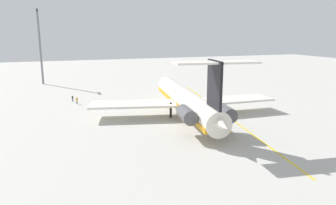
{
  "coord_description": "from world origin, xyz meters",
  "views": [
    {
      "loc": [
        -60.27,
        33.28,
        18.04
      ],
      "look_at": [
        2.59,
        10.73,
        3.22
      ],
      "focal_mm": 33.87,
      "sensor_mm": 36.0,
      "label": 1
    }
  ],
  "objects_px": {
    "main_jetliner": "(187,100)",
    "ground_crew_near_tail": "(73,98)",
    "ground_crew_near_nose": "(77,100)",
    "light_mast": "(40,44)"
  },
  "relations": [
    {
      "from": "main_jetliner",
      "to": "ground_crew_near_tail",
      "type": "distance_m",
      "value": 33.23
    },
    {
      "from": "ground_crew_near_nose",
      "to": "light_mast",
      "type": "relative_size",
      "value": 0.07
    },
    {
      "from": "main_jetliner",
      "to": "light_mast",
      "type": "bearing_deg",
      "value": 35.05
    },
    {
      "from": "main_jetliner",
      "to": "ground_crew_near_nose",
      "type": "xyz_separation_m",
      "value": [
        21.46,
        21.58,
        -2.62
      ]
    },
    {
      "from": "ground_crew_near_nose",
      "to": "light_mast",
      "type": "distance_m",
      "value": 40.78
    },
    {
      "from": "ground_crew_near_nose",
      "to": "light_mast",
      "type": "height_order",
      "value": "light_mast"
    },
    {
      "from": "ground_crew_near_nose",
      "to": "ground_crew_near_tail",
      "type": "bearing_deg",
      "value": 177.62
    },
    {
      "from": "ground_crew_near_tail",
      "to": "light_mast",
      "type": "bearing_deg",
      "value": 34.31
    },
    {
      "from": "ground_crew_near_tail",
      "to": "light_mast",
      "type": "xyz_separation_m",
      "value": [
        34.7,
        8.12,
        13.04
      ]
    },
    {
      "from": "light_mast",
      "to": "ground_crew_near_tail",
      "type": "bearing_deg",
      "value": -166.83
    }
  ]
}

